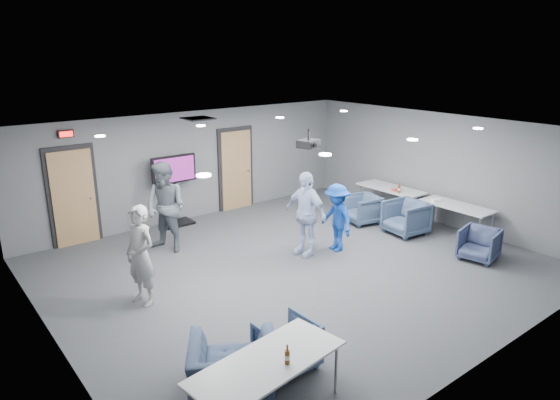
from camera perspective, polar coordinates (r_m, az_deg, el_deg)
floor at (r=9.99m, az=1.88°, el=-7.62°), size 9.00×9.00×0.00m
ceiling at (r=9.21m, az=2.05°, el=7.85°), size 9.00×9.00×0.00m
wall_back at (r=12.73m, az=-9.74°, el=3.95°), size 9.00×0.02×2.70m
wall_front at (r=7.14m, az=23.30°, el=-7.59°), size 9.00×0.02×2.70m
wall_left at (r=7.61m, az=-25.12°, el=-6.33°), size 0.02×8.00×2.70m
wall_right at (r=12.80m, az=17.60°, el=3.46°), size 0.02×8.00×2.70m
door_left at (r=11.68m, az=-22.53°, el=0.29°), size 1.06×0.17×2.24m
door_right at (r=13.35m, az=-5.06°, el=3.48°), size 1.06×0.17×2.24m
exit_sign at (r=11.38m, az=-23.28°, el=6.95°), size 0.32×0.08×0.16m
hvac_diffuser at (r=11.22m, az=-9.34°, el=9.18°), size 0.60×0.60×0.03m
downlights at (r=9.21m, az=2.04°, el=7.76°), size 6.18×3.78×0.02m
person_a at (r=8.64m, az=-15.66°, el=-6.13°), size 0.56×0.71×1.72m
person_b at (r=10.71m, az=-12.93°, el=-0.84°), size 1.05×1.15×1.93m
person_c at (r=10.30m, az=2.91°, el=-1.56°), size 0.58×1.09×1.78m
person_d at (r=10.60m, az=6.48°, el=-2.02°), size 0.68×1.02×1.46m
chair_right_a at (r=12.48m, az=9.36°, el=-1.05°), size 0.92×0.90×0.70m
chair_right_b at (r=11.94m, az=14.18°, el=-1.97°), size 0.95×0.93×0.79m
chair_right_c at (r=10.97m, az=21.78°, el=-4.72°), size 0.86×0.84×0.66m
chair_front_a at (r=6.98m, az=0.77°, el=-16.18°), size 0.72×0.74×0.67m
chair_front_b at (r=6.56m, az=-5.43°, el=-18.55°), size 1.40×1.36×0.69m
table_right_a at (r=13.13m, az=12.58°, el=1.18°), size 0.74×1.78×0.73m
table_right_b at (r=12.08m, az=19.51°, el=-0.79°), size 0.69×1.67×0.73m
table_front_left at (r=6.00m, az=-1.45°, el=-18.26°), size 2.00×1.03×0.73m
bottle_front at (r=5.89m, az=0.83°, el=-17.47°), size 0.06×0.06×0.24m
bottle_right at (r=12.67m, az=13.44°, el=1.23°), size 0.07×0.07×0.27m
snack_box at (r=12.86m, az=13.13°, el=1.13°), size 0.22×0.17×0.05m
wrapper at (r=12.22m, az=17.44°, el=-0.01°), size 0.27×0.22×0.05m
tv_stand at (r=12.29m, az=-11.91°, el=1.58°), size 1.13×0.54×1.73m
projector at (r=9.64m, az=3.28°, el=6.45°), size 0.44×0.41×0.37m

